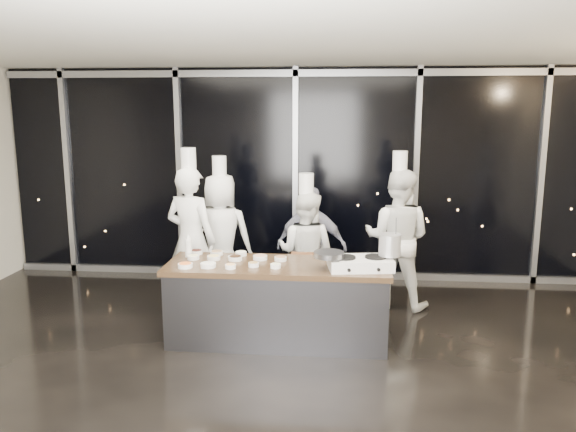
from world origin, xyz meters
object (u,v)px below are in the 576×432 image
(chef_center, at_px, (306,251))
(guest, at_px, (312,246))
(demo_counter, at_px, (278,302))
(chef_left, at_px, (221,236))
(chef_right, at_px, (397,238))
(stock_pot, at_px, (390,245))
(frying_pan, at_px, (328,254))
(chef_far_left, at_px, (191,239))
(stove, at_px, (360,263))

(chef_center, xyz_separation_m, guest, (0.06, 0.25, 0.00))
(demo_counter, height_order, guest, guest)
(chef_left, relative_size, chef_right, 0.96)
(chef_right, bearing_deg, chef_center, 32.04)
(stock_pot, bearing_deg, chef_center, 132.52)
(chef_left, distance_m, chef_center, 1.24)
(demo_counter, xyz_separation_m, guest, (0.32, 1.24, 0.34))
(frying_pan, relative_size, chef_far_left, 0.27)
(demo_counter, distance_m, chef_left, 1.69)
(demo_counter, bearing_deg, guest, 75.77)
(chef_far_left, height_order, chef_right, chef_far_left)
(frying_pan, relative_size, stock_pot, 2.49)
(stock_pot, bearing_deg, stove, -169.27)
(demo_counter, height_order, chef_left, chef_left)
(stove, xyz_separation_m, stock_pot, (0.31, 0.06, 0.19))
(chef_center, bearing_deg, chef_left, -0.10)
(chef_far_left, xyz_separation_m, chef_left, (0.28, 0.50, -0.08))
(frying_pan, height_order, chef_far_left, chef_far_left)
(stove, relative_size, stock_pot, 3.08)
(chef_center, bearing_deg, guest, -86.54)
(demo_counter, xyz_separation_m, chef_left, (-0.92, 1.35, 0.43))
(stock_pot, bearing_deg, chef_right, 80.88)
(stove, height_order, guest, guest)
(stove, distance_m, chef_left, 2.35)
(stock_pot, height_order, chef_center, chef_center)
(chef_left, height_order, guest, chef_left)
(frying_pan, distance_m, chef_right, 1.72)
(chef_left, bearing_deg, stock_pot, 150.72)
(demo_counter, distance_m, stock_pot, 1.41)
(frying_pan, height_order, stock_pot, stock_pot)
(stove, distance_m, frying_pan, 0.36)
(demo_counter, xyz_separation_m, chef_far_left, (-1.20, 0.85, 0.51))
(stock_pot, relative_size, chef_left, 0.12)
(chef_right, bearing_deg, chef_left, 16.06)
(frying_pan, xyz_separation_m, chef_right, (0.87, 1.48, -0.14))
(demo_counter, relative_size, chef_center, 1.37)
(stock_pot, height_order, guest, guest)
(chef_center, bearing_deg, chef_right, -148.32)
(chef_center, bearing_deg, demo_counter, 92.59)
(frying_pan, height_order, guest, guest)
(chef_far_left, height_order, chef_left, chef_far_left)
(guest, bearing_deg, frying_pan, 107.48)
(demo_counter, bearing_deg, stove, -7.47)
(chef_left, xyz_separation_m, chef_right, (2.36, -0.05, 0.04))
(stove, xyz_separation_m, chef_center, (-0.65, 1.11, -0.17))
(stock_pot, height_order, chef_right, chef_right)
(chef_far_left, relative_size, guest, 1.33)
(chef_left, bearing_deg, guest, 179.09)
(chef_far_left, bearing_deg, chef_left, -100.38)
(frying_pan, bearing_deg, guest, 91.49)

